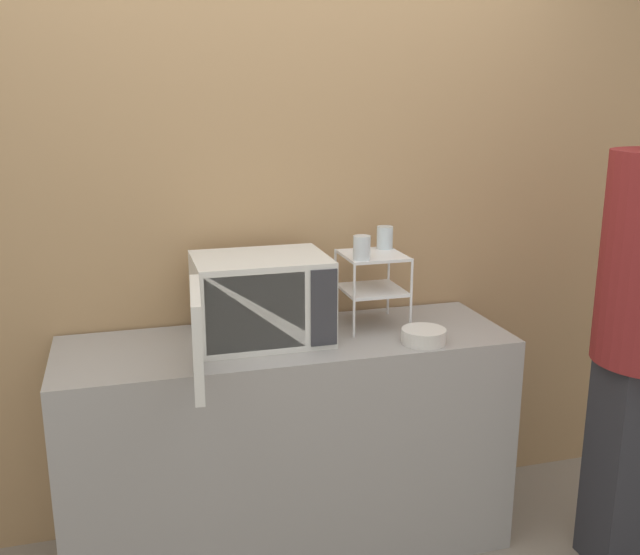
% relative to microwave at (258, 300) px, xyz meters
% --- Properties ---
extents(wall_back, '(8.00, 0.06, 2.60)m').
position_rel_microwave_xyz_m(wall_back, '(0.11, 0.31, 0.25)').
color(wall_back, tan).
rests_on(wall_back, ground_plane).
extents(counter, '(1.71, 0.55, 0.89)m').
position_rel_microwave_xyz_m(counter, '(0.11, -0.01, -0.60)').
color(counter, '#9E9993').
rests_on(counter, ground_plane).
extents(microwave, '(0.56, 0.75, 0.32)m').
position_rel_microwave_xyz_m(microwave, '(0.00, 0.00, 0.00)').
color(microwave, silver).
rests_on(microwave, counter).
extents(dish_rack, '(0.24, 0.25, 0.29)m').
position_rel_microwave_xyz_m(dish_rack, '(0.48, 0.07, 0.05)').
color(dish_rack, white).
rests_on(dish_rack, counter).
extents(glass_front_left, '(0.07, 0.07, 0.09)m').
position_rel_microwave_xyz_m(glass_front_left, '(0.40, -0.01, 0.18)').
color(glass_front_left, silver).
rests_on(glass_front_left, dish_rack).
extents(glass_back_right, '(0.07, 0.07, 0.09)m').
position_rel_microwave_xyz_m(glass_back_right, '(0.56, 0.15, 0.18)').
color(glass_back_right, silver).
rests_on(glass_back_right, dish_rack).
extents(bowl, '(0.17, 0.17, 0.05)m').
position_rel_microwave_xyz_m(bowl, '(0.59, -0.19, -0.13)').
color(bowl, silver).
rests_on(bowl, counter).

